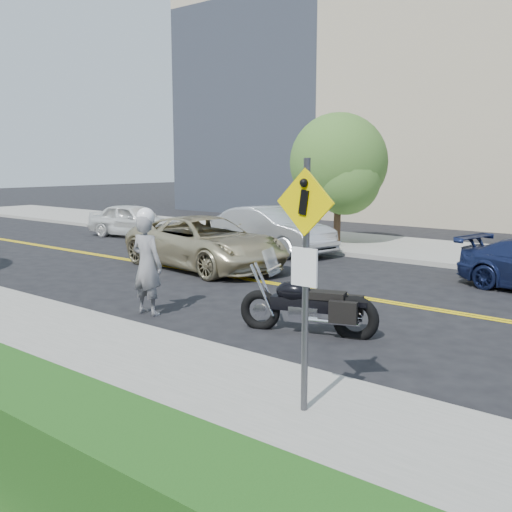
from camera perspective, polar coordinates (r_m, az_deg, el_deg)
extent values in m
plane|color=black|center=(14.76, 5.22, -3.20)|extent=(120.00, 120.00, 0.00)
cube|color=#9E9B91|center=(9.72, -20.97, -9.80)|extent=(60.00, 5.00, 0.15)
cube|color=#9E9B91|center=(21.28, 16.68, 0.42)|extent=(60.00, 5.00, 0.15)
cube|color=tan|center=(39.59, 12.00, 22.53)|extent=(22.00, 14.00, 25.00)
cylinder|color=#4C4C51|center=(7.01, 4.74, -3.04)|extent=(0.08, 0.08, 3.00)
cube|color=#F9D800|center=(6.85, 4.70, 5.13)|extent=(0.78, 0.03, 0.78)
cube|color=white|center=(6.94, 4.62, -1.06)|extent=(0.35, 0.03, 0.45)
imported|color=#AFAEB3|center=(12.35, -10.34, -0.83)|extent=(0.79, 0.55, 2.06)
sphere|color=white|center=(12.22, -10.47, 3.69)|extent=(0.37, 0.37, 0.37)
imported|color=#BEB28B|center=(17.57, -4.82, 1.28)|extent=(5.75, 3.24, 1.52)
imported|color=white|center=(25.35, -11.59, 3.35)|extent=(4.26, 2.21, 1.39)
imported|color=#B2B5BA|center=(20.52, 1.48, 2.51)|extent=(4.98, 2.34, 1.58)
cylinder|color=#382619|center=(22.23, 7.79, 6.00)|extent=(0.26, 0.26, 3.95)
sphere|color=#3E6D22|center=(22.20, 7.86, 8.85)|extent=(3.56, 3.56, 3.56)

